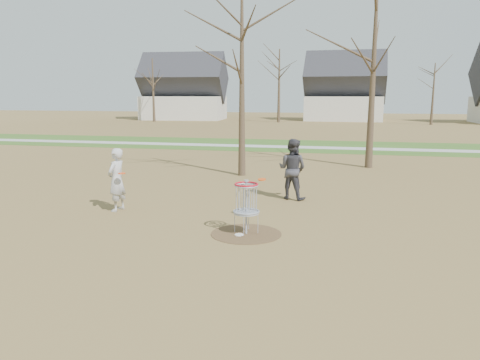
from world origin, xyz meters
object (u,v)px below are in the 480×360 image
player_throwing (292,169)px  player_standing (117,180)px  disc_grounded (239,235)px  disc_golf_basket (246,199)px

player_throwing → player_standing: bearing=47.4°
player_throwing → disc_grounded: bearing=97.8°
player_throwing → disc_grounded: (-0.81, -4.48, -1.00)m
disc_grounded → disc_golf_basket: 0.92m
player_throwing → disc_grounded: 4.66m
disc_golf_basket → player_throwing: bearing=81.2°
player_throwing → disc_golf_basket: size_ratio=1.51×
player_standing → player_throwing: (4.97, 2.80, 0.07)m
disc_grounded → player_throwing: bearing=79.8°
disc_golf_basket → player_standing: bearing=160.8°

